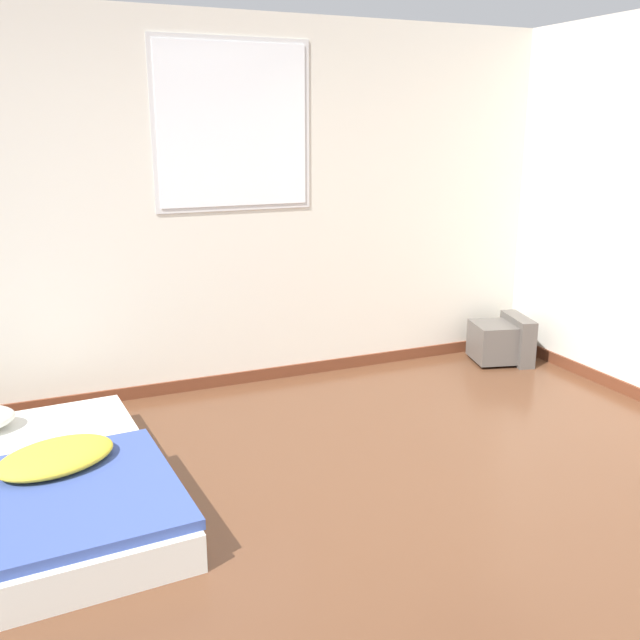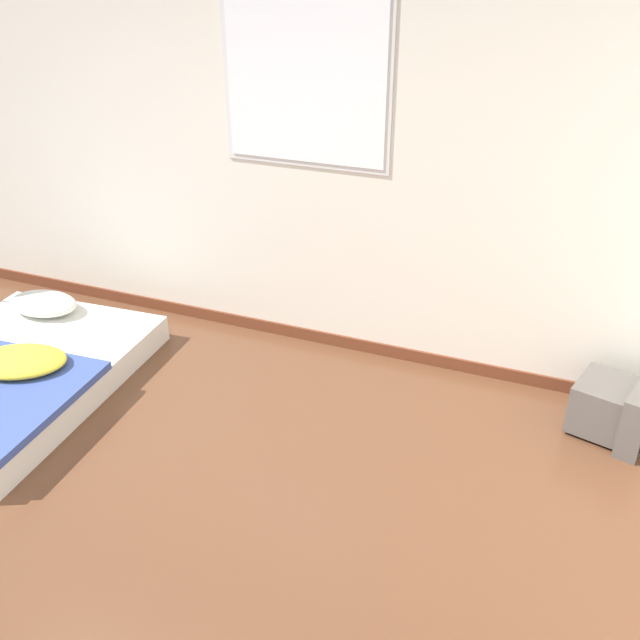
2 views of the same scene
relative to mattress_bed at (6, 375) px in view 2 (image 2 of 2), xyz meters
The scene contains 4 objects.
ground_plane 1.54m from the mattress_bed, 44.62° to the right, with size 20.00×20.00×0.00m, color brown.
wall_back 2.11m from the mattress_bed, 51.25° to the left, with size 8.23×0.08×2.60m.
mattress_bed is the anchor object (origin of this frame).
crt_tv 3.77m from the mattress_bed, 15.13° to the left, with size 0.52×0.50×0.38m.
Camera 2 is at (2.21, -1.73, 2.59)m, focal length 40.00 mm.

